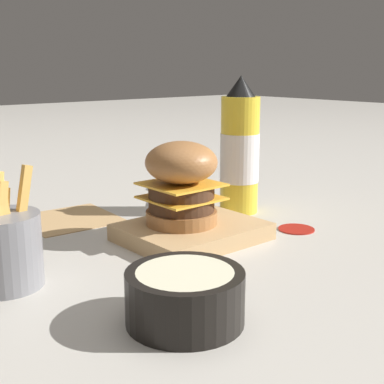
{
  "coord_description": "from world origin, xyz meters",
  "views": [
    {
      "loc": [
        -0.57,
        -0.61,
        0.26
      ],
      "look_at": [
        -0.06,
        -0.01,
        0.08
      ],
      "focal_mm": 50.0,
      "sensor_mm": 36.0,
      "label": 1
    }
  ],
  "objects_px": {
    "serving_board": "(192,232)",
    "side_bowl": "(185,296)",
    "ketchup_bottle": "(240,152)",
    "spoon": "(155,190)",
    "fries_basket": "(3,248)",
    "burger": "(182,182)"
  },
  "relations": [
    {
      "from": "serving_board",
      "to": "ketchup_bottle",
      "type": "relative_size",
      "value": 0.82
    },
    {
      "from": "burger",
      "to": "fries_basket",
      "type": "height_order",
      "value": "burger"
    },
    {
      "from": "fries_basket",
      "to": "ketchup_bottle",
      "type": "bearing_deg",
      "value": 7.26
    },
    {
      "from": "serving_board",
      "to": "side_bowl",
      "type": "relative_size",
      "value": 1.62
    },
    {
      "from": "ketchup_bottle",
      "to": "side_bowl",
      "type": "relative_size",
      "value": 1.97
    },
    {
      "from": "serving_board",
      "to": "burger",
      "type": "height_order",
      "value": "burger"
    },
    {
      "from": "serving_board",
      "to": "side_bowl",
      "type": "bearing_deg",
      "value": -131.95
    },
    {
      "from": "fries_basket",
      "to": "burger",
      "type": "bearing_deg",
      "value": -0.17
    },
    {
      "from": "burger",
      "to": "serving_board",
      "type": "bearing_deg",
      "value": -46.84
    },
    {
      "from": "burger",
      "to": "ketchup_bottle",
      "type": "bearing_deg",
      "value": 17.94
    },
    {
      "from": "serving_board",
      "to": "spoon",
      "type": "xyz_separation_m",
      "value": [
        0.14,
        0.29,
        -0.01
      ]
    },
    {
      "from": "serving_board",
      "to": "side_bowl",
      "type": "height_order",
      "value": "side_bowl"
    },
    {
      "from": "spoon",
      "to": "serving_board",
      "type": "bearing_deg",
      "value": -166.81
    },
    {
      "from": "side_bowl",
      "to": "fries_basket",
      "type": "bearing_deg",
      "value": 116.24
    },
    {
      "from": "burger",
      "to": "spoon",
      "type": "bearing_deg",
      "value": 60.79
    },
    {
      "from": "serving_board",
      "to": "fries_basket",
      "type": "relative_size",
      "value": 1.38
    },
    {
      "from": "serving_board",
      "to": "side_bowl",
      "type": "distance_m",
      "value": 0.27
    },
    {
      "from": "ketchup_bottle",
      "to": "side_bowl",
      "type": "xyz_separation_m",
      "value": [
        -0.35,
        -0.27,
        -0.08
      ]
    },
    {
      "from": "serving_board",
      "to": "ketchup_bottle",
      "type": "xyz_separation_m",
      "value": [
        0.17,
        0.07,
        0.1
      ]
    },
    {
      "from": "burger",
      "to": "side_bowl",
      "type": "xyz_separation_m",
      "value": [
        -0.17,
        -0.21,
        -0.06
      ]
    },
    {
      "from": "burger",
      "to": "fries_basket",
      "type": "xyz_separation_m",
      "value": [
        -0.28,
        0.0,
        -0.04
      ]
    },
    {
      "from": "spoon",
      "to": "side_bowl",
      "type": "bearing_deg",
      "value": -173.82
    }
  ]
}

